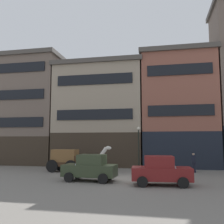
# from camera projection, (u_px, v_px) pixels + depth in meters

# --- Properties ---
(ground_plane) EXTENTS (120.00, 120.00, 0.00)m
(ground_plane) POSITION_uv_depth(u_px,v_px,m) (122.00, 179.00, 18.34)
(ground_plane) COLOR slate
(building_far_left) EXTENTS (9.16, 5.82, 13.18)m
(building_far_left) POSITION_uv_depth(u_px,v_px,m) (26.00, 109.00, 31.29)
(building_far_left) COLOR #33281E
(building_far_left) RESTS_ON ground_plane
(building_center_left) EXTENTS (10.32, 5.82, 11.68)m
(building_center_left) POSITION_uv_depth(u_px,v_px,m) (100.00, 114.00, 29.38)
(building_center_left) COLOR #33281E
(building_center_left) RESTS_ON ground_plane
(building_center_right) EXTENTS (8.10, 5.82, 12.45)m
(building_center_right) POSITION_uv_depth(u_px,v_px,m) (179.00, 108.00, 27.69)
(building_center_right) COLOR black
(building_center_right) RESTS_ON ground_plane
(cargo_wagon) EXTENTS (3.00, 1.71, 1.98)m
(cargo_wagon) POSITION_uv_depth(u_px,v_px,m) (65.00, 159.00, 22.78)
(cargo_wagon) COLOR #3D2819
(cargo_wagon) RESTS_ON ground_plane
(draft_horse) EXTENTS (2.35, 0.72, 2.30)m
(draft_horse) POSITION_uv_depth(u_px,v_px,m) (97.00, 158.00, 22.21)
(draft_horse) COLOR beige
(draft_horse) RESTS_ON ground_plane
(sedan_dark) EXTENTS (3.81, 2.08, 1.83)m
(sedan_dark) POSITION_uv_depth(u_px,v_px,m) (161.00, 171.00, 15.98)
(sedan_dark) COLOR maroon
(sedan_dark) RESTS_ON ground_plane
(sedan_light) EXTENTS (3.78, 2.01, 1.83)m
(sedan_light) POSITION_uv_depth(u_px,v_px,m) (90.00, 168.00, 17.66)
(sedan_light) COLOR #2D3823
(sedan_light) RESTS_ON ground_plane
(pedestrian_officer) EXTENTS (0.51, 0.51, 1.79)m
(pedestrian_officer) POSITION_uv_depth(u_px,v_px,m) (194.00, 161.00, 22.20)
(pedestrian_officer) COLOR black
(pedestrian_officer) RESTS_ON ground_plane
(streetlamp_curbside) EXTENTS (0.32, 0.32, 4.12)m
(streetlamp_curbside) POSITION_uv_depth(u_px,v_px,m) (139.00, 142.00, 24.63)
(streetlamp_curbside) COLOR black
(streetlamp_curbside) RESTS_ON ground_plane
(fire_hydrant_curbside) EXTENTS (0.24, 0.24, 0.83)m
(fire_hydrant_curbside) POSITION_uv_depth(u_px,v_px,m) (63.00, 164.00, 25.73)
(fire_hydrant_curbside) COLOR maroon
(fire_hydrant_curbside) RESTS_ON ground_plane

